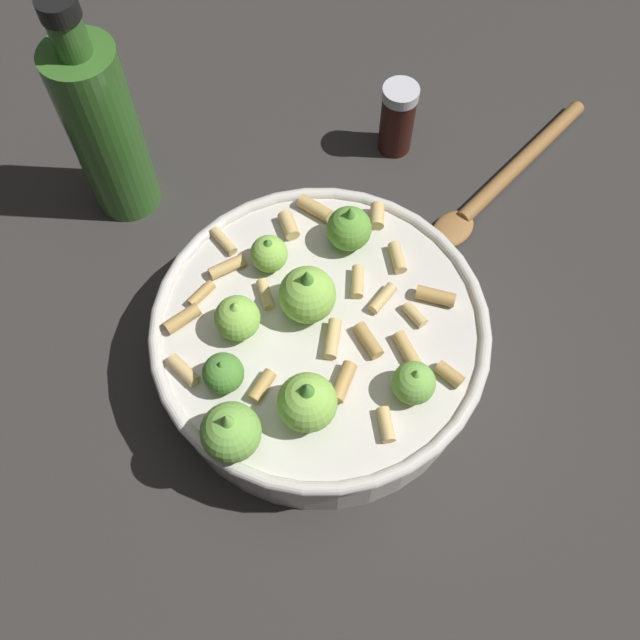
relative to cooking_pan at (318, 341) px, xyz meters
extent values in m
plane|color=#2D2B28|center=(0.00, 0.00, -0.04)|extent=(2.40, 2.40, 0.00)
cylinder|color=beige|center=(0.00, 0.00, -0.01)|extent=(0.28, 0.28, 0.07)
torus|color=beige|center=(0.00, 0.00, 0.03)|extent=(0.29, 0.29, 0.01)
sphere|color=#75B247|center=(0.00, -0.09, 0.04)|extent=(0.03, 0.03, 0.03)
cone|color=#75B247|center=(0.00, -0.09, 0.06)|extent=(0.01, 0.01, 0.01)
sphere|color=#75B247|center=(-0.12, -0.01, 0.05)|extent=(0.05, 0.05, 0.05)
cone|color=#75B247|center=(-0.12, -0.01, 0.07)|extent=(0.02, 0.02, 0.02)
sphere|color=#609E38|center=(0.08, 0.03, 0.04)|extent=(0.04, 0.04, 0.04)
cone|color=#4C8933|center=(0.08, 0.03, 0.07)|extent=(0.02, 0.02, 0.02)
sphere|color=#8CC64C|center=(0.01, 0.02, 0.05)|extent=(0.05, 0.05, 0.05)
cone|color=#4C8933|center=(0.01, 0.02, 0.07)|extent=(0.02, 0.02, 0.02)
sphere|color=#4C8933|center=(-0.08, 0.03, 0.04)|extent=(0.03, 0.03, 0.03)
cone|color=#4C8933|center=(-0.08, 0.03, 0.06)|extent=(0.01, 0.01, 0.01)
sphere|color=#8CC64C|center=(-0.04, 0.05, 0.04)|extent=(0.04, 0.04, 0.04)
cone|color=#8CC64C|center=(-0.04, 0.05, 0.06)|extent=(0.02, 0.02, 0.01)
sphere|color=#8CC64C|center=(-0.06, -0.04, 0.05)|extent=(0.05, 0.05, 0.05)
cone|color=#4C8933|center=(-0.06, -0.04, 0.07)|extent=(0.02, 0.02, 0.02)
sphere|color=#8CC64C|center=(0.02, 0.07, 0.04)|extent=(0.03, 0.03, 0.03)
cone|color=#4C8933|center=(0.02, 0.07, 0.06)|extent=(0.02, 0.02, 0.01)
cylinder|color=tan|center=(0.06, -0.06, 0.03)|extent=(0.01, 0.02, 0.01)
cylinder|color=tan|center=(-0.04, 0.10, 0.03)|extent=(0.03, 0.01, 0.01)
cylinder|color=tan|center=(0.03, -0.11, 0.03)|extent=(0.01, 0.02, 0.01)
cylinder|color=tan|center=(0.12, 0.03, 0.03)|extent=(0.03, 0.02, 0.01)
cylinder|color=tan|center=(-0.10, 0.06, 0.03)|extent=(0.01, 0.03, 0.01)
cylinder|color=tan|center=(0.09, 0.08, 0.03)|extent=(0.01, 0.03, 0.01)
cylinder|color=tan|center=(0.03, -0.07, 0.03)|extent=(0.02, 0.03, 0.01)
cylinder|color=tan|center=(0.05, 0.00, 0.03)|extent=(0.03, 0.03, 0.01)
cylinder|color=tan|center=(-0.03, -0.05, 0.03)|extent=(0.04, 0.02, 0.01)
cylinder|color=tan|center=(-0.07, 0.09, 0.03)|extent=(0.03, 0.02, 0.01)
cylinder|color=tan|center=(0.06, 0.08, 0.03)|extent=(0.02, 0.03, 0.01)
cylinder|color=tan|center=(0.01, 0.12, 0.03)|extent=(0.02, 0.03, 0.01)
cylinder|color=tan|center=(-0.01, 0.05, 0.03)|extent=(0.02, 0.03, 0.01)
cylinder|color=tan|center=(0.01, -0.04, 0.03)|extent=(0.02, 0.03, 0.01)
cylinder|color=tan|center=(0.09, -0.01, 0.03)|extent=(0.03, 0.03, 0.01)
cylinder|color=tan|center=(0.00, -0.02, 0.03)|extent=(0.03, 0.03, 0.01)
cylinder|color=tan|center=(-0.07, 0.00, 0.03)|extent=(0.03, 0.02, 0.01)
cylinder|color=tan|center=(0.08, -0.06, 0.03)|extent=(0.02, 0.04, 0.01)
cylinder|color=tan|center=(-0.03, -0.10, 0.03)|extent=(0.03, 0.03, 0.01)
cylinder|color=tan|center=(0.05, -0.03, 0.03)|extent=(0.03, 0.01, 0.01)
cylinder|color=tan|center=(-0.01, 0.10, 0.03)|extent=(0.03, 0.02, 0.01)
cylinder|color=#33140F|center=(0.25, 0.10, -0.01)|extent=(0.04, 0.04, 0.07)
cylinder|color=silver|center=(0.25, 0.10, 0.03)|extent=(0.04, 0.04, 0.01)
cylinder|color=#336023|center=(0.02, 0.27, 0.05)|extent=(0.07, 0.07, 0.19)
cylinder|color=#336023|center=(0.02, 0.27, 0.16)|extent=(0.03, 0.03, 0.04)
cylinder|color=black|center=(0.02, 0.27, 0.19)|extent=(0.03, 0.03, 0.02)
cylinder|color=olive|center=(0.32, -0.02, -0.04)|extent=(0.21, 0.03, 0.02)
ellipsoid|color=olive|center=(0.20, -0.01, -0.04)|extent=(0.05, 0.04, 0.01)
camera|label=1|loc=(-0.21, -0.17, 0.56)|focal=40.07mm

